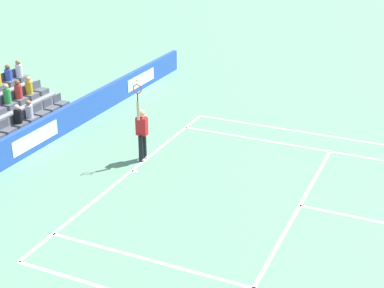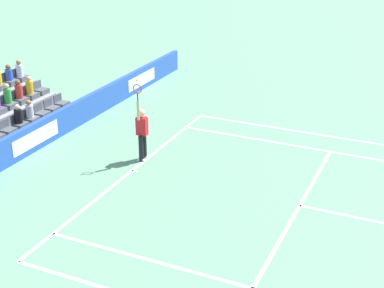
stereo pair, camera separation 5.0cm
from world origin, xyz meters
TOP-DOWN VIEW (x-y plane):
  - line_baseline at (0.00, -11.89)m, footprint 10.97×0.10m
  - line_service at (0.00, -6.40)m, footprint 8.23×0.10m
  - line_singles_sideline_right at (-4.12, -5.95)m, footprint 0.10×11.89m
  - line_doubles_sideline_right at (-5.49, -5.95)m, footprint 0.10×11.89m
  - line_centre_mark at (0.00, -11.79)m, footprint 0.10×0.20m
  - sponsor_barrier at (0.00, -15.76)m, footprint 22.34×0.22m
  - tennis_player at (-0.88, -11.97)m, footprint 0.53×0.37m

SIDE VIEW (x-z plane):
  - line_baseline at x=0.00m, z-range 0.00..0.01m
  - line_service at x=0.00m, z-range 0.00..0.01m
  - line_singles_sideline_right at x=-4.12m, z-range 0.00..0.01m
  - line_doubles_sideline_right at x=-5.49m, z-range 0.00..0.01m
  - line_centre_mark at x=0.00m, z-range 0.00..0.01m
  - sponsor_barrier at x=0.00m, z-range 0.00..0.98m
  - tennis_player at x=-0.88m, z-range -0.43..2.42m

